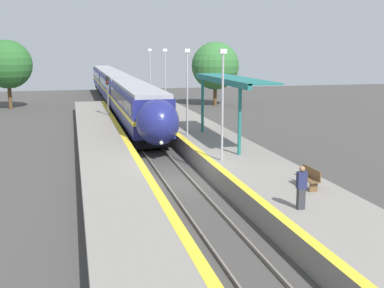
# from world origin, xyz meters

# --- Properties ---
(ground_plane) EXTENTS (120.00, 120.00, 0.00)m
(ground_plane) POSITION_xyz_m (0.00, 0.00, 0.00)
(ground_plane) COLOR #423F3D
(rail_left) EXTENTS (0.08, 90.00, 0.15)m
(rail_left) POSITION_xyz_m (-0.72, 0.00, 0.07)
(rail_left) COLOR slate
(rail_left) RESTS_ON ground_plane
(rail_right) EXTENTS (0.08, 90.00, 0.15)m
(rail_right) POSITION_xyz_m (0.72, 0.00, 0.07)
(rail_right) COLOR slate
(rail_right) RESTS_ON ground_plane
(train) EXTENTS (2.89, 58.92, 3.94)m
(train) POSITION_xyz_m (0.00, 33.96, 2.25)
(train) COLOR black
(train) RESTS_ON ground_plane
(platform_right) EXTENTS (4.29, 64.00, 1.00)m
(platform_right) POSITION_xyz_m (3.83, 0.00, 0.50)
(platform_right) COLOR gray
(platform_right) RESTS_ON ground_plane
(platform_left) EXTENTS (3.29, 64.00, 1.00)m
(platform_left) POSITION_xyz_m (-3.33, 0.00, 0.50)
(platform_left) COLOR gray
(platform_left) RESTS_ON ground_plane
(platform_bench) EXTENTS (0.44, 1.60, 0.89)m
(platform_bench) POSITION_xyz_m (4.56, -5.50, 1.47)
(platform_bench) COLOR brown
(platform_bench) RESTS_ON platform_right
(person_waiting) EXTENTS (0.36, 0.22, 1.67)m
(person_waiting) POSITION_xyz_m (2.95, -8.00, 1.86)
(person_waiting) COLOR #333338
(person_waiting) RESTS_ON platform_right
(railway_signal) EXTENTS (0.28, 0.28, 4.47)m
(railway_signal) POSITION_xyz_m (-2.11, 19.96, 2.73)
(railway_signal) COLOR #59595E
(railway_signal) RESTS_ON ground_plane
(lamppost_near) EXTENTS (0.36, 0.20, 5.90)m
(lamppost_near) POSITION_xyz_m (2.46, 0.32, 4.34)
(lamppost_near) COLOR #9E9EA3
(lamppost_near) RESTS_ON platform_right
(lamppost_mid) EXTENTS (0.36, 0.20, 5.90)m
(lamppost_mid) POSITION_xyz_m (2.46, 8.33, 4.34)
(lamppost_mid) COLOR #9E9EA3
(lamppost_mid) RESTS_ON platform_right
(lamppost_far) EXTENTS (0.36, 0.20, 5.90)m
(lamppost_far) POSITION_xyz_m (2.46, 16.34, 4.34)
(lamppost_far) COLOR #9E9EA3
(lamppost_far) RESTS_ON platform_right
(lamppost_farthest) EXTENTS (0.36, 0.20, 5.90)m
(lamppost_farthest) POSITION_xyz_m (2.46, 24.34, 4.34)
(lamppost_farthest) COLOR #9E9EA3
(lamppost_farthest) RESTS_ON platform_right
(station_canopy) EXTENTS (2.02, 10.93, 4.12)m
(station_canopy) POSITION_xyz_m (4.42, 5.45, 4.83)
(station_canopy) COLOR #1E6B66
(station_canopy) RESTS_ON platform_right
(background_tree_left) EXTENTS (5.55, 5.55, 7.90)m
(background_tree_left) POSITION_xyz_m (-12.24, 35.41, 5.12)
(background_tree_left) COLOR brown
(background_tree_left) RESTS_ON ground_plane
(background_tree_right) EXTENTS (5.77, 5.77, 7.72)m
(background_tree_right) POSITION_xyz_m (11.85, 32.99, 4.82)
(background_tree_right) COLOR brown
(background_tree_right) RESTS_ON ground_plane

